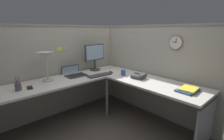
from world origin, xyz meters
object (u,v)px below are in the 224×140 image
object	(u,v)px
pen_cup	(18,86)
coffee_mug	(123,73)
monitor	(95,55)
wall_clock	(176,43)
laptop	(74,73)
book_stack	(188,90)
computer_mouse	(111,72)
office_phone	(139,76)
keyboard	(99,75)
cell_phone	(30,88)
desk_lamp_dome	(46,57)

from	to	relation	value
pen_cup	coffee_mug	world-z (taller)	pen_cup
monitor	wall_clock	bearing A→B (deg)	-67.55
laptop	book_stack	bearing A→B (deg)	-67.90
coffee_mug	wall_clock	world-z (taller)	wall_clock
computer_mouse	monitor	bearing A→B (deg)	102.79
laptop	pen_cup	world-z (taller)	pen_cup
book_stack	coffee_mug	xyz separation A→B (m)	(-0.07, 1.08, 0.03)
laptop	office_phone	size ratio (longest dim) A/B	1.71
keyboard	cell_phone	distance (m)	1.08
office_phone	wall_clock	xyz separation A→B (m)	(0.35, -0.40, 0.54)
office_phone	laptop	bearing A→B (deg)	127.21
pen_cup	desk_lamp_dome	bearing A→B (deg)	18.94
laptop	cell_phone	xyz separation A→B (m)	(-0.78, -0.19, -0.02)
cell_phone	book_stack	xyz separation A→B (m)	(1.46, -1.50, 0.02)
computer_mouse	cell_phone	size ratio (longest dim) A/B	0.72
monitor	office_phone	bearing A→B (deg)	-77.98
monitor	cell_phone	world-z (taller)	monitor
monitor	keyboard	bearing A→B (deg)	-116.71
laptop	pen_cup	xyz separation A→B (m)	(-0.91, -0.19, 0.03)
laptop	desk_lamp_dome	bearing A→B (deg)	-175.59
monitor	computer_mouse	xyz separation A→B (m)	(0.08, -0.37, -0.28)
desk_lamp_dome	wall_clock	size ratio (longest dim) A/B	2.02
computer_mouse	office_phone	bearing A→B (deg)	-78.49
keyboard	wall_clock	xyz separation A→B (m)	(0.74, -0.95, 0.57)
office_phone	monitor	bearing A→B (deg)	102.02
pen_cup	cell_phone	xyz separation A→B (m)	(0.13, -0.00, -0.05)
book_stack	wall_clock	bearing A→B (deg)	48.49
wall_clock	pen_cup	bearing A→B (deg)	150.25
coffee_mug	pen_cup	bearing A→B (deg)	164.81
keyboard	office_phone	distance (m)	0.67
laptop	wall_clock	bearing A→B (deg)	-51.53
monitor	wall_clock	xyz separation A→B (m)	(0.55, -1.32, 0.28)
laptop	cell_phone	world-z (taller)	laptop
monitor	cell_phone	distance (m)	1.31
computer_mouse	pen_cup	xyz separation A→B (m)	(-1.48, 0.15, 0.04)
desk_lamp_dome	cell_phone	xyz separation A→B (m)	(-0.31, -0.16, -0.36)
laptop	office_phone	bearing A→B (deg)	-52.79
laptop	office_phone	distance (m)	1.13
book_stack	wall_clock	world-z (taller)	wall_clock
cell_phone	coffee_mug	xyz separation A→B (m)	(1.39, -0.41, 0.04)
laptop	coffee_mug	world-z (taller)	laptop
pen_cup	cell_phone	bearing A→B (deg)	-1.14
monitor	desk_lamp_dome	world-z (taller)	monitor
keyboard	desk_lamp_dome	xyz separation A→B (m)	(-0.76, 0.32, 0.35)
cell_phone	wall_clock	xyz separation A→B (m)	(1.81, -1.11, 0.57)
desk_lamp_dome	book_stack	distance (m)	2.04
laptop	book_stack	distance (m)	1.82
desk_lamp_dome	book_stack	size ratio (longest dim) A/B	1.49
cell_phone	book_stack	distance (m)	2.09
book_stack	keyboard	bearing A→B (deg)	106.33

